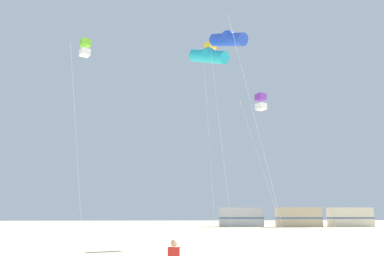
{
  "coord_description": "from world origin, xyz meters",
  "views": [
    {
      "loc": [
        -2.1,
        -6.44,
        1.9
      ],
      "look_at": [
        -0.63,
        11.54,
        6.08
      ],
      "focal_mm": 34.64,
      "sensor_mm": 36.0,
      "label": 1
    }
  ],
  "objects_px": {
    "kite_tube_blue": "(228,39)",
    "kite_tube_cyan": "(208,56)",
    "rv_van_silver": "(241,217)",
    "rv_van_tan": "(298,217)",
    "kite_box_gold": "(210,52)",
    "rv_van_cream": "(350,217)",
    "kite_box_lime": "(85,48)",
    "kite_box_violet": "(261,102)"
  },
  "relations": [
    {
      "from": "rv_van_cream",
      "to": "kite_box_violet",
      "type": "bearing_deg",
      "value": -128.76
    },
    {
      "from": "rv_van_silver",
      "to": "rv_van_tan",
      "type": "height_order",
      "value": "same"
    },
    {
      "from": "kite_box_lime",
      "to": "rv_van_cream",
      "type": "relative_size",
      "value": 2.02
    },
    {
      "from": "kite_box_violet",
      "to": "rv_van_silver",
      "type": "distance_m",
      "value": 33.34
    },
    {
      "from": "rv_van_tan",
      "to": "rv_van_cream",
      "type": "xyz_separation_m",
      "value": [
        8.24,
        0.55,
        0.0
      ]
    },
    {
      "from": "kite_box_violet",
      "to": "rv_van_silver",
      "type": "relative_size",
      "value": 1.56
    },
    {
      "from": "rv_van_tan",
      "to": "kite_tube_cyan",
      "type": "bearing_deg",
      "value": -118.17
    },
    {
      "from": "kite_box_lime",
      "to": "kite_tube_cyan",
      "type": "height_order",
      "value": "kite_box_lime"
    },
    {
      "from": "kite_tube_blue",
      "to": "rv_van_silver",
      "type": "distance_m",
      "value": 40.09
    },
    {
      "from": "kite_tube_cyan",
      "to": "rv_van_tan",
      "type": "xyz_separation_m",
      "value": [
        17.78,
        35.81,
        -8.98
      ]
    },
    {
      "from": "rv_van_silver",
      "to": "kite_tube_blue",
      "type": "bearing_deg",
      "value": -101.56
    },
    {
      "from": "kite_box_lime",
      "to": "rv_van_tan",
      "type": "relative_size",
      "value": 2.04
    },
    {
      "from": "kite_box_gold",
      "to": "kite_box_lime",
      "type": "bearing_deg",
      "value": 177.58
    },
    {
      "from": "rv_van_tan",
      "to": "kite_box_violet",
      "type": "bearing_deg",
      "value": -115.65
    },
    {
      "from": "kite_box_gold",
      "to": "kite_tube_cyan",
      "type": "bearing_deg",
      "value": -99.16
    },
    {
      "from": "kite_tube_blue",
      "to": "kite_tube_cyan",
      "type": "bearing_deg",
      "value": 155.3
    },
    {
      "from": "kite_box_violet",
      "to": "kite_tube_cyan",
      "type": "bearing_deg",
      "value": -128.33
    },
    {
      "from": "kite_tube_cyan",
      "to": "rv_van_cream",
      "type": "bearing_deg",
      "value": 54.42
    },
    {
      "from": "kite_box_violet",
      "to": "kite_tube_blue",
      "type": "bearing_deg",
      "value": -119.19
    },
    {
      "from": "kite_box_lime",
      "to": "rv_van_cream",
      "type": "height_order",
      "value": "kite_box_lime"
    },
    {
      "from": "kite_box_lime",
      "to": "rv_van_tan",
      "type": "xyz_separation_m",
      "value": [
        25.48,
        31.27,
        -11.27
      ]
    },
    {
      "from": "kite_box_lime",
      "to": "kite_tube_cyan",
      "type": "relative_size",
      "value": 1.2
    },
    {
      "from": "kite_tube_blue",
      "to": "rv_van_silver",
      "type": "bearing_deg",
      "value": 77.36
    },
    {
      "from": "kite_box_violet",
      "to": "rv_van_cream",
      "type": "bearing_deg",
      "value": 54.93
    },
    {
      "from": "kite_tube_blue",
      "to": "kite_box_lime",
      "type": "xyz_separation_m",
      "value": [
        -8.73,
        5.01,
        1.48
      ]
    },
    {
      "from": "kite_box_lime",
      "to": "kite_box_violet",
      "type": "height_order",
      "value": "kite_box_lime"
    },
    {
      "from": "kite_box_gold",
      "to": "kite_box_violet",
      "type": "distance_m",
      "value": 4.99
    },
    {
      "from": "kite_tube_blue",
      "to": "rv_van_tan",
      "type": "height_order",
      "value": "kite_tube_blue"
    },
    {
      "from": "kite_tube_blue",
      "to": "kite_tube_cyan",
      "type": "xyz_separation_m",
      "value": [
        -1.02,
        0.47,
        -0.82
      ]
    },
    {
      "from": "rv_van_tan",
      "to": "kite_box_lime",
      "type": "bearing_deg",
      "value": -130.95
    },
    {
      "from": "kite_box_gold",
      "to": "kite_box_violet",
      "type": "height_order",
      "value": "kite_box_gold"
    },
    {
      "from": "kite_box_gold",
      "to": "kite_tube_blue",
      "type": "distance_m",
      "value": 4.87
    },
    {
      "from": "kite_box_gold",
      "to": "rv_van_cream",
      "type": "relative_size",
      "value": 2.0
    },
    {
      "from": "kite_tube_blue",
      "to": "rv_van_cream",
      "type": "relative_size",
      "value": 1.81
    },
    {
      "from": "kite_tube_cyan",
      "to": "rv_van_silver",
      "type": "height_order",
      "value": "kite_tube_cyan"
    },
    {
      "from": "rv_van_tan",
      "to": "rv_van_cream",
      "type": "distance_m",
      "value": 8.26
    },
    {
      "from": "kite_box_gold",
      "to": "rv_van_tan",
      "type": "relative_size",
      "value": 2.03
    },
    {
      "from": "rv_van_silver",
      "to": "rv_van_tan",
      "type": "xyz_separation_m",
      "value": [
        8.25,
        -1.65,
        0.0
      ]
    },
    {
      "from": "kite_tube_cyan",
      "to": "rv_van_cream",
      "type": "height_order",
      "value": "kite_tube_cyan"
    },
    {
      "from": "kite_box_lime",
      "to": "rv_van_tan",
      "type": "distance_m",
      "value": 41.89
    },
    {
      "from": "kite_tube_cyan",
      "to": "kite_box_gold",
      "type": "bearing_deg",
      "value": 80.84
    },
    {
      "from": "kite_box_lime",
      "to": "kite_tube_blue",
      "type": "bearing_deg",
      "value": -29.84
    }
  ]
}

